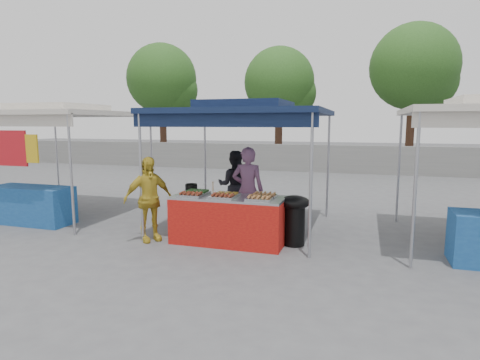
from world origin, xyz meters
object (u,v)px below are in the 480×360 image
(wok_burner, at_px, (295,216))
(helper_man, at_px, (234,185))
(cooking_pot, at_px, (191,187))
(customer_person, at_px, (148,199))
(vendor_woman, at_px, (248,190))
(vendor_table, at_px, (228,220))

(wok_burner, bearing_deg, helper_man, 118.43)
(cooking_pot, xyz_separation_m, wok_burner, (2.02, -0.12, -0.39))
(wok_burner, height_order, customer_person, customer_person)
(vendor_woman, bearing_deg, vendor_table, 73.89)
(vendor_table, relative_size, customer_person, 1.29)
(vendor_woman, bearing_deg, cooking_pot, 16.56)
(helper_man, distance_m, customer_person, 2.27)
(cooking_pot, distance_m, helper_man, 1.47)
(vendor_table, relative_size, wok_burner, 2.24)
(cooking_pot, height_order, vendor_woman, vendor_woman)
(vendor_woman, height_order, helper_man, vendor_woman)
(vendor_table, xyz_separation_m, vendor_woman, (0.14, 0.76, 0.42))
(vendor_table, distance_m, wok_burner, 1.18)
(vendor_table, xyz_separation_m, customer_person, (-1.43, -0.30, 0.35))
(vendor_table, xyz_separation_m, helper_man, (-0.46, 1.75, 0.35))
(vendor_table, xyz_separation_m, cooking_pot, (-0.87, 0.35, 0.49))
(cooking_pot, xyz_separation_m, vendor_woman, (1.01, 0.41, -0.07))
(vendor_table, relative_size, cooking_pot, 8.69)
(cooking_pot, xyz_separation_m, customer_person, (-0.56, -0.65, -0.14))
(vendor_table, bearing_deg, vendor_woman, 79.56)
(vendor_table, bearing_deg, customer_person, -168.24)
(wok_burner, relative_size, customer_person, 0.58)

